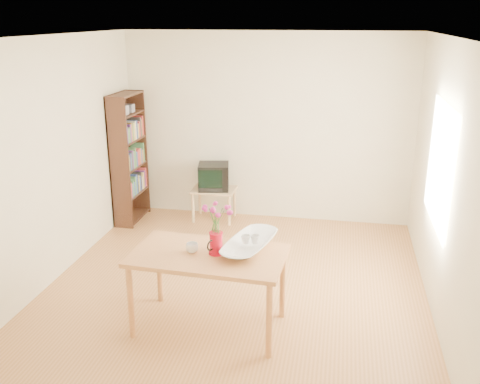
% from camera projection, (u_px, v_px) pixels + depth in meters
% --- Properties ---
extents(room, '(4.50, 4.50, 4.50)m').
position_uv_depth(room, '(237.00, 173.00, 5.30)').
color(room, '#A46A3A').
rests_on(room, ground).
extents(table, '(1.42, 0.86, 0.75)m').
position_uv_depth(table, '(209.00, 262.00, 4.83)').
color(table, '#B9743F').
rests_on(table, ground).
extents(tv_stand, '(0.60, 0.45, 0.46)m').
position_uv_depth(tv_stand, '(214.00, 194.00, 7.56)').
color(tv_stand, tan).
rests_on(tv_stand, ground).
extents(bookshelf, '(0.28, 0.70, 1.80)m').
position_uv_depth(bookshelf, '(129.00, 163.00, 7.41)').
color(bookshelf, black).
rests_on(bookshelf, ground).
extents(pitcher, '(0.14, 0.21, 0.21)m').
position_uv_depth(pitcher, '(216.00, 244.00, 4.77)').
color(pitcher, red).
rests_on(pitcher, table).
extents(flowers, '(0.24, 0.24, 0.33)m').
position_uv_depth(flowers, '(216.00, 216.00, 4.69)').
color(flowers, '#CF3092').
rests_on(flowers, pitcher).
extents(mug, '(0.15, 0.15, 0.09)m').
position_uv_depth(mug, '(192.00, 248.00, 4.81)').
color(mug, white).
rests_on(mug, table).
extents(bowl, '(0.64, 0.64, 0.50)m').
position_uv_depth(bowl, '(250.00, 223.00, 4.83)').
color(bowl, white).
rests_on(bowl, table).
extents(teacup_a, '(0.09, 0.09, 0.07)m').
position_uv_depth(teacup_a, '(246.00, 228.00, 4.86)').
color(teacup_a, white).
rests_on(teacup_a, bowl).
extents(teacup_b, '(0.08, 0.08, 0.07)m').
position_uv_depth(teacup_b, '(255.00, 227.00, 4.86)').
color(teacup_b, white).
rests_on(teacup_b, bowl).
extents(television, '(0.48, 0.46, 0.36)m').
position_uv_depth(television, '(214.00, 176.00, 7.48)').
color(television, black).
rests_on(television, tv_stand).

